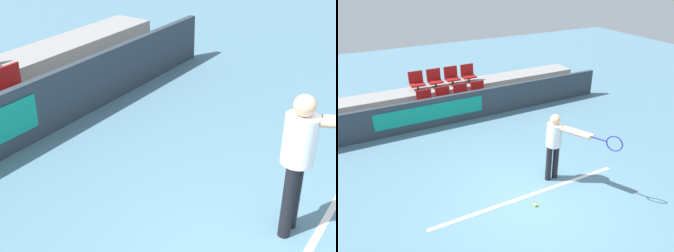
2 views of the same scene
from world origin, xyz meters
The scene contains 2 objects.
stadium_chair_3 centered at (0.89, 4.97, 0.61)m, with size 0.46×0.36×0.57m.
tennis_player centered at (0.79, 0.49, 0.99)m, with size 0.80×1.46×1.59m.
Camera 1 is at (-3.26, -0.55, 3.31)m, focal length 50.00 mm.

